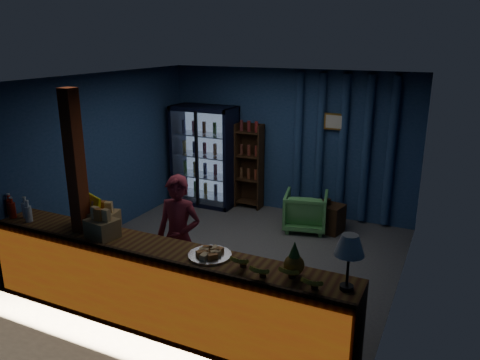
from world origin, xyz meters
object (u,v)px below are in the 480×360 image
object	(u,v)px
pastry_tray	(210,254)
green_chair	(306,211)
shopkeeper	(179,238)
table_lamp	(349,247)

from	to	relation	value
pastry_tray	green_chair	bearing A→B (deg)	90.16
green_chair	pastry_tray	bearing A→B (deg)	77.17
shopkeeper	pastry_tray	size ratio (longest dim) A/B	3.42
shopkeeper	pastry_tray	distance (m)	0.98
pastry_tray	table_lamp	distance (m)	1.48
shopkeeper	green_chair	size ratio (longest dim) A/B	2.18
green_chair	shopkeeper	bearing A→B (deg)	61.48
shopkeeper	table_lamp	size ratio (longest dim) A/B	2.94
pastry_tray	table_lamp	world-z (taller)	table_lamp
pastry_tray	table_lamp	size ratio (longest dim) A/B	0.86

